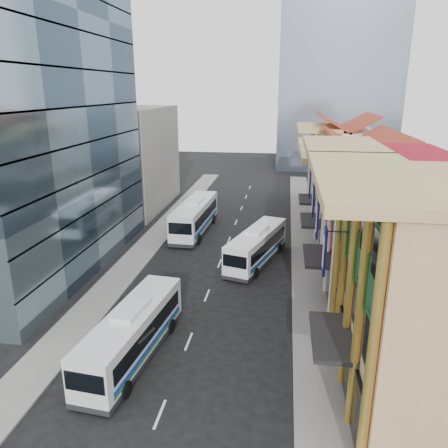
% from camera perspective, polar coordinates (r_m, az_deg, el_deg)
% --- Properties ---
extents(ground, '(200.00, 200.00, 0.00)m').
position_cam_1_polar(ground, '(24.64, -9.09, -24.82)').
color(ground, black).
rests_on(ground, ground).
extents(sidewalk_right, '(3.00, 90.00, 0.15)m').
position_cam_1_polar(sidewalk_right, '(42.68, 10.83, -5.60)').
color(sidewalk_right, slate).
rests_on(sidewalk_right, ground).
extents(sidewalk_left, '(3.00, 90.00, 0.15)m').
position_cam_1_polar(sidewalk_left, '(45.02, -11.37, -4.40)').
color(sidewalk_left, slate).
rests_on(sidewalk_left, ground).
extents(shophouse_tan, '(8.00, 14.00, 12.00)m').
position_cam_1_polar(shophouse_tan, '(25.91, 25.49, -8.27)').
color(shophouse_tan, tan).
rests_on(shophouse_tan, ground).
extents(shophouse_red, '(8.00, 10.00, 12.00)m').
position_cam_1_polar(shophouse_red, '(36.76, 20.25, -0.32)').
color(shophouse_red, maroon).
rests_on(shophouse_red, ground).
extents(shophouse_cream_near, '(8.00, 9.00, 10.00)m').
position_cam_1_polar(shophouse_cream_near, '(46.00, 17.81, 2.03)').
color(shophouse_cream_near, beige).
rests_on(shophouse_cream_near, ground).
extents(shophouse_cream_mid, '(8.00, 9.00, 10.00)m').
position_cam_1_polar(shophouse_cream_mid, '(54.65, 16.34, 4.49)').
color(shophouse_cream_mid, beige).
rests_on(shophouse_cream_mid, ground).
extents(shophouse_cream_far, '(8.00, 12.00, 11.00)m').
position_cam_1_polar(shophouse_cream_far, '(64.77, 15.16, 6.95)').
color(shophouse_cream_far, beige).
rests_on(shophouse_cream_far, ground).
extents(office_tower, '(12.00, 26.00, 30.00)m').
position_cam_1_polar(office_tower, '(43.05, -25.03, 13.81)').
color(office_tower, '#3D5361').
rests_on(office_tower, ground).
extents(office_block_far, '(10.00, 18.00, 14.00)m').
position_cam_1_polar(office_block_far, '(64.00, -12.27, 8.40)').
color(office_block_far, gray).
rests_on(office_block_far, ground).
extents(bus_left_near, '(3.78, 11.35, 3.57)m').
position_cam_1_polar(bus_left_near, '(28.83, -11.86, -13.67)').
color(bus_left_near, silver).
rests_on(bus_left_near, ground).
extents(bus_left_far, '(3.52, 12.71, 4.04)m').
position_cam_1_polar(bus_left_far, '(51.85, -3.82, 1.08)').
color(bus_left_far, white).
rests_on(bus_left_far, ground).
extents(bus_right, '(5.63, 11.33, 3.54)m').
position_cam_1_polar(bus_right, '(42.86, 4.31, -2.79)').
color(bus_right, white).
rests_on(bus_right, ground).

